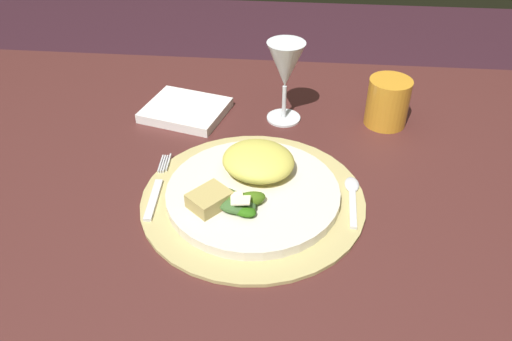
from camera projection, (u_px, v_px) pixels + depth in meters
name	position (u px, v px, depth m)	size (l,w,h in m)	color
dining_table	(247.00, 225.00, 0.92)	(1.40, 0.85, 0.74)	#49221F
placemat	(253.00, 199.00, 0.79)	(0.34, 0.34, 0.01)	tan
dinner_plate	(253.00, 193.00, 0.78)	(0.27, 0.27, 0.02)	silver
pasta_serving	(258.00, 161.00, 0.80)	(0.11, 0.12, 0.04)	#D5CA54
salad_greens	(238.00, 202.00, 0.74)	(0.08, 0.07, 0.03)	#375C2A
bread_piece	(209.00, 199.00, 0.74)	(0.06, 0.05, 0.02)	tan
fork	(157.00, 189.00, 0.80)	(0.02, 0.16, 0.00)	silver
spoon	(352.00, 193.00, 0.79)	(0.02, 0.12, 0.01)	silver
napkin	(186.00, 110.00, 0.99)	(0.15, 0.13, 0.02)	white
wine_glass	(285.00, 68.00, 0.92)	(0.07, 0.07, 0.15)	silver
amber_tumbler	(388.00, 102.00, 0.94)	(0.08, 0.08, 0.09)	orange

